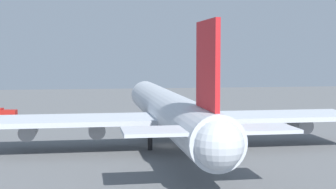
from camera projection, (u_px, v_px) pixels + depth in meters
name	position (u px, v px, depth m)	size (l,w,h in m)	color
ground_plane	(168.00, 146.00, 78.45)	(261.84, 261.84, 0.00)	slate
cargo_airplane	(168.00, 111.00, 77.56)	(65.46, 55.86, 17.56)	silver
catering_truck	(4.00, 113.00, 111.78)	(2.98, 5.16, 2.22)	#B21E19
safety_cone_nose	(141.00, 119.00, 107.25)	(0.54, 0.54, 0.77)	orange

